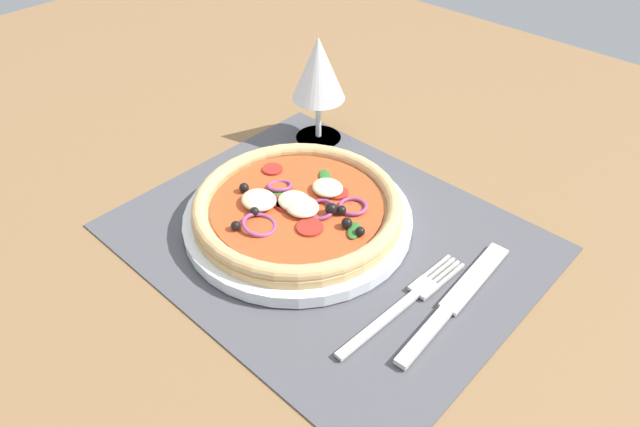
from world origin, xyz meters
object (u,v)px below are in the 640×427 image
wine_glass (318,71)px  plate (298,218)px  pizza (298,206)px  knife (456,299)px  fork (409,299)px

wine_glass → plate: bearing=-53.9°
pizza → knife: pizza is taller
knife → wine_glass: size_ratio=1.35×
pizza → fork: (16.53, -0.99, -2.36)cm
fork → wine_glass: bearing=62.5°
pizza → wine_glass: bearing=126.1°
pizza → wine_glass: 20.49cm
knife → wine_glass: wine_glass is taller
plate → pizza: size_ratio=1.09×
wine_glass → pizza: bearing=-53.9°
plate → fork: (16.54, -1.01, -0.52)cm
plate → wine_glass: bearing=126.1°
fork → knife: (3.45, 3.22, 0.03)cm
plate → pizza: 1.84cm
fork → wine_glass: size_ratio=1.21×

